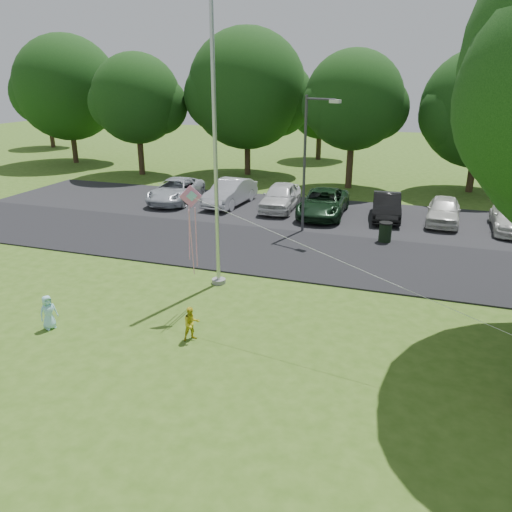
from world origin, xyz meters
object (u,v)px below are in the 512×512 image
(flagpole, at_px, (216,169))
(child_blue, at_px, (48,312))
(kite, at_px, (198,212))
(trash_can, at_px, (385,233))
(street_lamp, at_px, (309,153))
(child_yellow, at_px, (191,324))

(flagpole, bearing_deg, child_blue, -125.72)
(flagpole, xyz_separation_m, kite, (0.37, -2.31, -0.88))
(flagpole, xyz_separation_m, trash_can, (5.28, 6.71, -3.69))
(flagpole, distance_m, street_lamp, 7.23)
(flagpole, bearing_deg, street_lamp, 77.15)
(trash_can, bearing_deg, street_lamp, 174.79)
(flagpole, relative_size, child_blue, 9.48)
(street_lamp, bearing_deg, child_yellow, -72.54)
(child_blue, bearing_deg, flagpole, -9.31)
(trash_can, relative_size, kite, 0.10)
(street_lamp, relative_size, child_blue, 5.98)
(flagpole, bearing_deg, trash_can, 51.77)
(street_lamp, distance_m, child_blue, 13.27)
(flagpole, relative_size, trash_can, 10.58)
(child_yellow, xyz_separation_m, child_blue, (-4.31, -0.74, 0.02))
(kite, bearing_deg, child_yellow, -102.38)
(child_yellow, relative_size, child_blue, 0.96)
(street_lamp, relative_size, child_yellow, 6.24)
(trash_can, height_order, child_yellow, child_yellow)
(flagpole, bearing_deg, child_yellow, -77.93)
(child_yellow, bearing_deg, flagpole, 57.32)
(child_yellow, bearing_deg, trash_can, 22.93)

